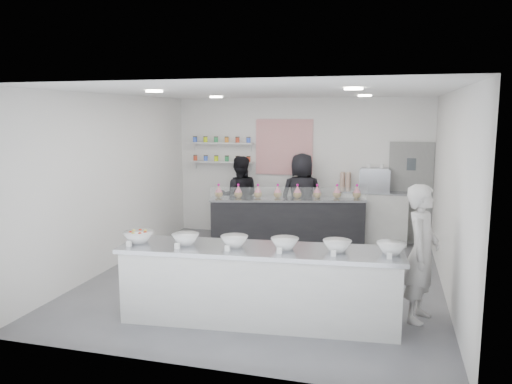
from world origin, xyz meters
TOP-DOWN VIEW (x-y plane):
  - floor at (0.00, 0.00)m, footprint 6.00×6.00m
  - ceiling at (0.00, 0.00)m, footprint 6.00×6.00m
  - back_wall at (0.00, 3.00)m, footprint 5.50×0.00m
  - left_wall at (-2.75, 0.00)m, footprint 0.00×6.00m
  - right_wall at (2.75, 0.00)m, footprint 0.00×6.00m
  - back_door at (2.30, 2.97)m, footprint 0.88×0.04m
  - pattern_panel at (-0.35, 2.98)m, footprint 1.25×0.03m
  - jar_shelf_lower at (-1.75, 2.90)m, footprint 1.45×0.22m
  - jar_shelf_upper at (-1.75, 2.90)m, footprint 1.45×0.22m
  - preserve_jars at (-1.75, 2.88)m, footprint 1.45×0.10m
  - downlight_0 at (-1.40, -1.00)m, footprint 0.24×0.24m
  - downlight_1 at (1.40, -1.00)m, footprint 0.24×0.24m
  - downlight_2 at (-1.40, 1.60)m, footprint 0.24×0.24m
  - downlight_3 at (1.40, 1.60)m, footprint 0.24×0.24m
  - prep_counter at (0.33, -1.67)m, footprint 3.66×1.15m
  - back_bar at (-0.10, 2.19)m, footprint 3.17×1.31m
  - sneeze_guard at (-0.04, 1.92)m, footprint 2.99×0.76m
  - espresso_ledge at (1.55, 2.78)m, footprint 1.47×0.47m
  - espresso_machine at (1.60, 2.78)m, footprint 0.60×0.42m
  - cup_stacks at (1.00, 2.78)m, footprint 0.24×0.24m
  - prep_bowls at (0.33, -1.67)m, footprint 3.63×0.79m
  - label_cards at (0.28, -2.16)m, footprint 3.31×0.04m
  - cookie_bags at (-0.10, 2.19)m, footprint 2.92×0.88m
  - woman_prep at (2.33, -1.07)m, footprint 0.59×0.74m
  - staff_left at (-1.25, 2.60)m, footprint 1.00×0.86m
  - staff_right at (0.13, 2.53)m, footprint 1.06×0.87m

SIDE VIEW (x-z plane):
  - floor at x=0.00m, z-range 0.00..0.00m
  - back_bar at x=-0.10m, z-range 0.00..0.97m
  - prep_counter at x=0.33m, z-range 0.00..0.98m
  - espresso_ledge at x=1.55m, z-range 0.00..1.09m
  - staff_left at x=-1.25m, z-range 0.00..1.77m
  - woman_prep at x=2.33m, z-range 0.00..1.79m
  - staff_right at x=0.13m, z-range 0.00..1.87m
  - label_cards at x=0.28m, z-range 0.98..1.05m
  - back_door at x=2.30m, z-range 0.00..2.10m
  - prep_bowls at x=0.33m, z-range 0.98..1.12m
  - sneeze_guard at x=-0.04m, z-range 0.97..1.23m
  - cookie_bags at x=-0.10m, z-range 0.97..1.26m
  - cup_stacks at x=1.00m, z-range 1.09..1.46m
  - espresso_machine at x=1.60m, z-range 1.09..1.55m
  - back_wall at x=0.00m, z-range -1.25..4.25m
  - left_wall at x=-2.75m, z-range -1.50..4.50m
  - right_wall at x=2.75m, z-range -1.50..4.50m
  - jar_shelf_lower at x=-1.75m, z-range 1.58..1.62m
  - preserve_jars at x=-1.75m, z-range 1.60..2.16m
  - pattern_panel at x=-0.35m, z-range 1.35..2.55m
  - jar_shelf_upper at x=-1.75m, z-range 2.00..2.04m
  - downlight_0 at x=-1.40m, z-range 2.97..2.99m
  - downlight_1 at x=1.40m, z-range 2.97..2.99m
  - downlight_2 at x=-1.40m, z-range 2.97..2.99m
  - downlight_3 at x=1.40m, z-range 2.97..2.99m
  - ceiling at x=0.00m, z-range 3.00..3.00m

